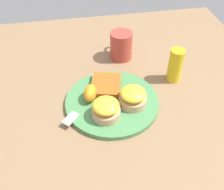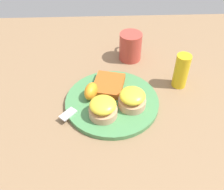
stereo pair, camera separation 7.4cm
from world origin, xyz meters
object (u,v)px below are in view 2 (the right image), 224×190
sandwich_benedict_right (132,99)px  hashbrown_patty (109,85)px  cup (130,46)px  condiment_bottle (181,71)px  sandwich_benedict_left (103,108)px  orange_wedge (91,91)px  fork (87,99)px

sandwich_benedict_right → hashbrown_patty: bearing=38.1°
cup → condiment_bottle: bearing=-137.3°
condiment_bottle → cup: bearing=42.7°
sandwich_benedict_left → cup: size_ratio=0.73×
sandwich_benedict_left → hashbrown_patty: size_ratio=0.77×
cup → orange_wedge: bearing=147.6°
condiment_bottle → sandwich_benedict_left: bearing=118.7°
fork → condiment_bottle: size_ratio=1.66×
sandwich_benedict_left → orange_wedge: bearing=24.6°
condiment_bottle → sandwich_benedict_right: bearing=122.0°
hashbrown_patty → sandwich_benedict_right: bearing=-141.9°
fork → condiment_bottle: condiment_bottle is taller
hashbrown_patty → orange_wedge: size_ratio=1.70×
sandwich_benedict_left → fork: 0.08m
condiment_bottle → orange_wedge: bearing=101.9°
sandwich_benedict_right → orange_wedge: 0.12m
sandwich_benedict_left → condiment_bottle: (0.13, -0.24, 0.02)m
fork → sandwich_benedict_left: bearing=-142.9°
hashbrown_patty → orange_wedge: 0.07m
sandwich_benedict_left → sandwich_benedict_right: same height
hashbrown_patty → condiment_bottle: condiment_bottle is taller
sandwich_benedict_left → cup: (0.28, -0.10, 0.01)m
fork → condiment_bottle: bearing=-76.2°
sandwich_benedict_right → orange_wedge: size_ratio=1.30×
sandwich_benedict_left → orange_wedge: size_ratio=1.30×
fork → cup: (0.22, -0.15, 0.03)m
sandwich_benedict_left → sandwich_benedict_right: (0.03, -0.08, 0.00)m
sandwich_benedict_left → hashbrown_patty: 0.12m
orange_wedge → cup: cup is taller
cup → condiment_bottle: condiment_bottle is taller
cup → fork: bearing=146.9°
orange_wedge → condiment_bottle: (0.06, -0.27, 0.02)m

